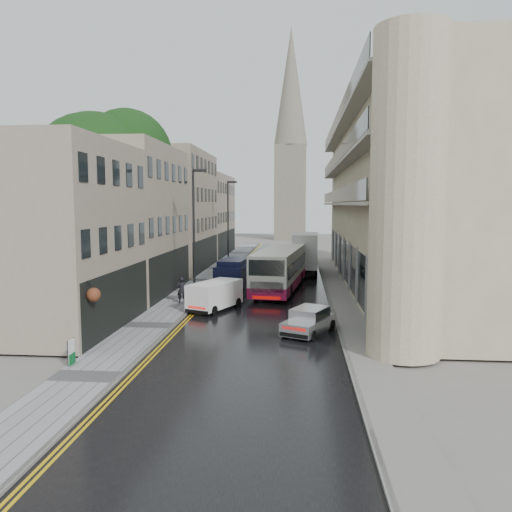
# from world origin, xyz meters

# --- Properties ---
(ground) EXTENTS (200.00, 200.00, 0.00)m
(ground) POSITION_xyz_m (0.00, 0.00, 0.00)
(ground) COLOR slate
(ground) RESTS_ON ground
(road) EXTENTS (9.00, 85.00, 0.02)m
(road) POSITION_xyz_m (0.00, 27.50, 0.01)
(road) COLOR black
(road) RESTS_ON ground
(left_sidewalk) EXTENTS (2.70, 85.00, 0.12)m
(left_sidewalk) POSITION_xyz_m (-5.85, 27.50, 0.06)
(left_sidewalk) COLOR gray
(left_sidewalk) RESTS_ON ground
(right_sidewalk) EXTENTS (1.80, 85.00, 0.12)m
(right_sidewalk) POSITION_xyz_m (5.40, 27.50, 0.06)
(right_sidewalk) COLOR slate
(right_sidewalk) RESTS_ON ground
(old_shop_row) EXTENTS (4.50, 56.00, 12.00)m
(old_shop_row) POSITION_xyz_m (-9.45, 30.00, 6.00)
(old_shop_row) COLOR gray
(old_shop_row) RESTS_ON ground
(modern_block) EXTENTS (8.00, 40.00, 14.00)m
(modern_block) POSITION_xyz_m (10.30, 26.00, 7.00)
(modern_block) COLOR beige
(modern_block) RESTS_ON ground
(church_spire) EXTENTS (6.40, 6.40, 40.00)m
(church_spire) POSITION_xyz_m (0.50, 82.00, 20.00)
(church_spire) COLOR gray
(church_spire) RESTS_ON ground
(tree_near) EXTENTS (10.56, 10.56, 13.89)m
(tree_near) POSITION_xyz_m (-12.50, 20.00, 6.95)
(tree_near) COLOR black
(tree_near) RESTS_ON ground
(tree_far) EXTENTS (9.24, 9.24, 12.46)m
(tree_far) POSITION_xyz_m (-12.20, 33.00, 6.23)
(tree_far) COLOR black
(tree_far) RESTS_ON ground
(cream_bus) EXTENTS (4.11, 12.25, 3.28)m
(cream_bus) POSITION_xyz_m (-0.74, 20.34, 1.66)
(cream_bus) COLOR beige
(cream_bus) RESTS_ON road
(white_lorry) EXTENTS (2.59, 7.75, 4.03)m
(white_lorry) POSITION_xyz_m (1.84, 30.78, 2.03)
(white_lorry) COLOR silver
(white_lorry) RESTS_ON road
(silver_hatchback) EXTENTS (3.05, 4.07, 1.40)m
(silver_hatchback) POSITION_xyz_m (1.71, 9.38, 0.72)
(silver_hatchback) COLOR #B7B7BC
(silver_hatchback) RESTS_ON road
(white_van) EXTENTS (3.26, 4.53, 1.88)m
(white_van) POSITION_xyz_m (-4.30, 14.58, 0.96)
(white_van) COLOR white
(white_van) RESTS_ON road
(navy_van) EXTENTS (2.51, 5.39, 2.67)m
(navy_van) POSITION_xyz_m (-3.72, 20.64, 1.36)
(navy_van) COLOR black
(navy_van) RESTS_ON road
(pedestrian) EXTENTS (0.73, 0.55, 1.79)m
(pedestrian) POSITION_xyz_m (-5.51, 17.09, 1.01)
(pedestrian) COLOR black
(pedestrian) RESTS_ON left_sidewalk
(lamp_post_near) EXTENTS (1.03, 0.27, 9.07)m
(lamp_post_near) POSITION_xyz_m (-5.09, 19.22, 4.65)
(lamp_post_near) COLOR black
(lamp_post_near) RESTS_ON left_sidewalk
(lamp_post_far) EXTENTS (1.01, 0.23, 9.02)m
(lamp_post_far) POSITION_xyz_m (-5.08, 36.14, 4.63)
(lamp_post_far) COLOR black
(lamp_post_far) RESTS_ON left_sidewalk
(estate_sign) EXTENTS (0.09, 0.62, 1.03)m
(estate_sign) POSITION_xyz_m (-7.05, 3.90, 0.64)
(estate_sign) COLOR silver
(estate_sign) RESTS_ON left_sidewalk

